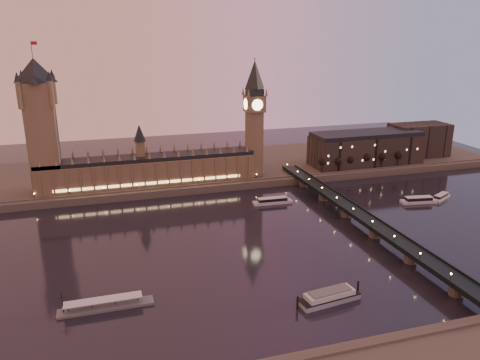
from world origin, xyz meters
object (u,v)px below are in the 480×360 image
object	(u,v)px
cruise_boat_a	(273,201)
pontoon_pier	(106,306)
moored_barge	(329,297)
cruise_boat_b	(419,200)

from	to	relation	value
cruise_boat_a	pontoon_pier	world-z (taller)	pontoon_pier
cruise_boat_a	pontoon_pier	xyz separation A→B (m)	(-130.97, -116.34, -0.89)
moored_barge	pontoon_pier	size ratio (longest dim) A/B	0.81
cruise_boat_b	pontoon_pier	size ratio (longest dim) A/B	0.64
moored_barge	pontoon_pier	world-z (taller)	pontoon_pier
cruise_boat_a	moored_barge	xyz separation A→B (m)	(-23.18, -142.62, 0.67)
cruise_boat_a	pontoon_pier	distance (m)	175.18
cruise_boat_b	pontoon_pier	bearing A→B (deg)	-152.07
cruise_boat_b	moored_barge	size ratio (longest dim) A/B	0.79
cruise_boat_b	moored_barge	bearing A→B (deg)	-131.94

